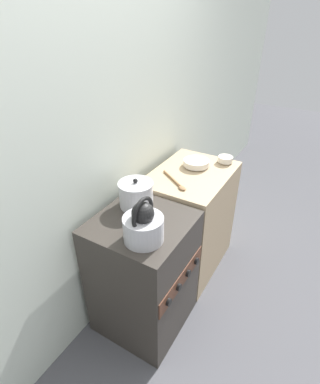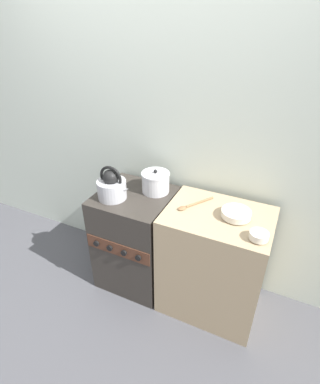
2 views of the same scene
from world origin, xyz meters
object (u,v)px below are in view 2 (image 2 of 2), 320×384
enamel_bowl (236,214)px  kettle (112,186)px  cooking_pot (156,182)px  small_ceramic_bowl (259,236)px  stove (136,238)px

enamel_bowl → kettle: bearing=-173.1°
cooking_pot → small_ceramic_bowl: (0.79, -0.27, -0.03)m
small_ceramic_bowl → enamel_bowl: bearing=136.2°
stove → small_ceramic_bowl: (0.92, -0.15, 0.46)m
kettle → small_ceramic_bowl: (1.03, -0.06, -0.04)m
cooking_pot → small_ceramic_bowl: cooking_pot is taller
stove → cooking_pot: bearing=43.9°
stove → enamel_bowl: size_ratio=4.35×
kettle → enamel_bowl: kettle is taller
kettle → cooking_pot: 0.32m
cooking_pot → enamel_bowl: size_ratio=1.10×
kettle → cooking_pot: (0.24, 0.21, -0.02)m
stove → enamel_bowl: bearing=0.8°
stove → cooking_pot: cooking_pot is taller
small_ceramic_bowl → stove: bearing=170.6°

